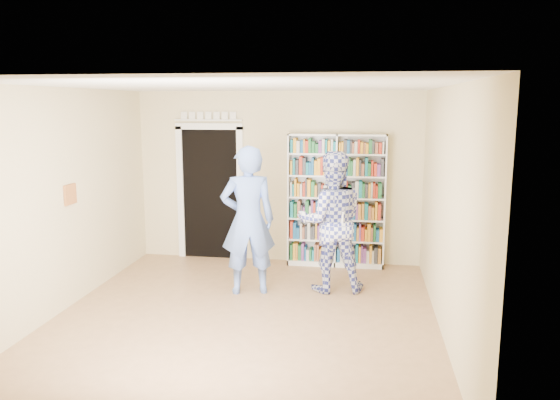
# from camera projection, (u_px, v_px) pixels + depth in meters

# --- Properties ---
(floor) EXTENTS (5.00, 5.00, 0.00)m
(floor) POSITION_uv_depth(u_px,v_px,m) (244.00, 318.00, 6.45)
(floor) COLOR #926A46
(floor) RESTS_ON ground
(ceiling) EXTENTS (5.00, 5.00, 0.00)m
(ceiling) POSITION_uv_depth(u_px,v_px,m) (241.00, 86.00, 5.98)
(ceiling) COLOR white
(ceiling) RESTS_ON wall_back
(wall_back) EXTENTS (4.50, 0.00, 4.50)m
(wall_back) POSITION_uv_depth(u_px,v_px,m) (278.00, 177.00, 8.65)
(wall_back) COLOR beige
(wall_back) RESTS_ON floor
(wall_left) EXTENTS (0.00, 5.00, 5.00)m
(wall_left) POSITION_uv_depth(u_px,v_px,m) (60.00, 201.00, 6.56)
(wall_left) COLOR beige
(wall_left) RESTS_ON floor
(wall_right) EXTENTS (0.00, 5.00, 5.00)m
(wall_right) POSITION_uv_depth(u_px,v_px,m) (447.00, 212.00, 5.87)
(wall_right) COLOR beige
(wall_right) RESTS_ON floor
(bookshelf) EXTENTS (1.49, 0.28, 2.05)m
(bookshelf) POSITION_uv_depth(u_px,v_px,m) (336.00, 200.00, 8.41)
(bookshelf) COLOR white
(bookshelf) RESTS_ON floor
(doorway) EXTENTS (1.10, 0.08, 2.43)m
(doorway) POSITION_uv_depth(u_px,v_px,m) (210.00, 187.00, 8.82)
(doorway) COLOR black
(doorway) RESTS_ON floor
(wall_art) EXTENTS (0.03, 0.25, 0.25)m
(wall_art) POSITION_uv_depth(u_px,v_px,m) (70.00, 194.00, 6.74)
(wall_art) COLOR brown
(wall_art) RESTS_ON wall_left
(man_blue) EXTENTS (0.83, 0.67, 1.98)m
(man_blue) POSITION_uv_depth(u_px,v_px,m) (248.00, 220.00, 7.19)
(man_blue) COLOR #6285DB
(man_blue) RESTS_ON floor
(man_plaid) EXTENTS (1.03, 0.87, 1.89)m
(man_plaid) POSITION_uv_depth(u_px,v_px,m) (331.00, 222.00, 7.29)
(man_plaid) COLOR navy
(man_plaid) RESTS_ON floor
(paper_sheet) EXTENTS (0.20, 0.06, 0.29)m
(paper_sheet) POSITION_uv_depth(u_px,v_px,m) (336.00, 222.00, 7.07)
(paper_sheet) COLOR white
(paper_sheet) RESTS_ON man_plaid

